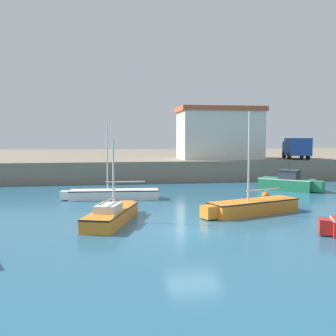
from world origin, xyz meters
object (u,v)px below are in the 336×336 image
at_px(sailboat_white_2, 112,194).
at_px(sailboat_orange_4, 112,214).
at_px(motorboat_green_0, 289,183).
at_px(sailboat_orange_5, 252,206).
at_px(truck_on_quay, 296,147).
at_px(harbor_shed_far_end, 219,133).
at_px(mooring_buoy, 265,196).

height_order(sailboat_white_2, sailboat_orange_4, sailboat_white_2).
distance_m(motorboat_green_0, sailboat_orange_5, 11.19).
bearing_deg(truck_on_quay, sailboat_white_2, -149.11).
height_order(motorboat_green_0, sailboat_orange_4, sailboat_orange_4).
xyz_separation_m(harbor_shed_far_end, truck_on_quay, (7.91, -1.77, -1.54)).
bearing_deg(sailboat_white_2, sailboat_orange_4, -90.94).
bearing_deg(truck_on_quay, motorboat_green_0, -119.84).
bearing_deg(mooring_buoy, sailboat_orange_4, -151.06).
distance_m(sailboat_orange_4, harbor_shed_far_end, 24.31).
height_order(sailboat_white_2, truck_on_quay, sailboat_white_2).
bearing_deg(harbor_shed_far_end, sailboat_orange_4, -119.16).
height_order(sailboat_orange_5, harbor_shed_far_end, harbor_shed_far_end).
distance_m(sailboat_orange_4, truck_on_quay, 27.50).
distance_m(mooring_buoy, harbor_shed_far_end, 15.72).
relative_size(sailboat_orange_4, sailboat_orange_5, 0.96).
distance_m(sailboat_orange_4, sailboat_orange_5, 7.83).
relative_size(sailboat_orange_5, harbor_shed_far_end, 0.70).
bearing_deg(motorboat_green_0, mooring_buoy, -131.86).
distance_m(sailboat_orange_4, mooring_buoy, 12.13).
relative_size(sailboat_white_2, truck_on_quay, 1.46).
distance_m(sailboat_orange_5, truck_on_quay, 21.76).
distance_m(sailboat_orange_5, harbor_shed_far_end, 20.68).
bearing_deg(sailboat_orange_4, sailboat_orange_5, 7.69).
bearing_deg(truck_on_quay, harbor_shed_far_end, 167.39).
relative_size(motorboat_green_0, sailboat_orange_4, 0.78).
bearing_deg(harbor_shed_far_end, motorboat_green_0, -75.86).
bearing_deg(motorboat_green_0, sailboat_white_2, -169.72).
bearing_deg(truck_on_quay, sailboat_orange_5, -123.15).
height_order(sailboat_white_2, mooring_buoy, sailboat_white_2).
bearing_deg(mooring_buoy, sailboat_white_2, 171.22).
bearing_deg(sailboat_white_2, harbor_shed_far_end, 49.29).
bearing_deg(harbor_shed_far_end, sailboat_white_2, -130.71).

